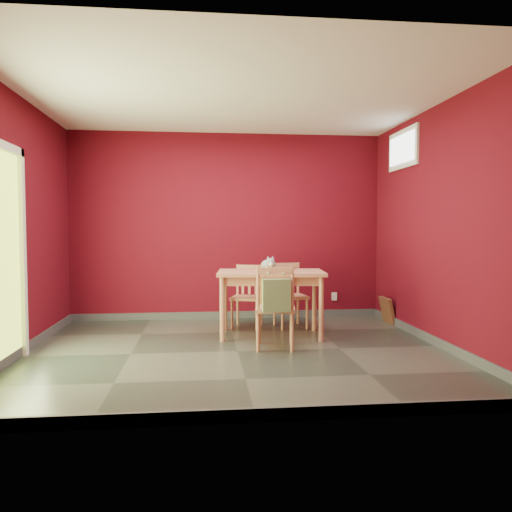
{
  "coord_description": "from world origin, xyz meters",
  "views": [
    {
      "loc": [
        -0.37,
        -5.29,
        1.31
      ],
      "look_at": [
        0.25,
        0.45,
        1.0
      ],
      "focal_mm": 35.0,
      "sensor_mm": 36.0,
      "label": 1
    }
  ],
  "objects": [
    {
      "name": "ground",
      "position": [
        0.0,
        0.0,
        0.0
      ],
      "size": [
        4.5,
        4.5,
        0.0
      ],
      "primitive_type": "plane",
      "color": "#2D342D",
      "rests_on": "ground"
    },
    {
      "name": "room_shell",
      "position": [
        0.0,
        0.0,
        0.05
      ],
      "size": [
        4.5,
        4.5,
        4.5
      ],
      "color": "#500814",
      "rests_on": "ground"
    },
    {
      "name": "doorway",
      "position": [
        -2.23,
        -0.4,
        1.12
      ],
      "size": [
        0.06,
        1.01,
        2.13
      ],
      "color": "#B7D838",
      "rests_on": "ground"
    },
    {
      "name": "window",
      "position": [
        2.23,
        1.0,
        2.35
      ],
      "size": [
        0.05,
        0.9,
        0.5
      ],
      "color": "white",
      "rests_on": "room_shell"
    },
    {
      "name": "outlet_plate",
      "position": [
        1.6,
        1.99,
        0.3
      ],
      "size": [
        0.08,
        0.02,
        0.12
      ],
      "primitive_type": "cube",
      "color": "silver",
      "rests_on": "room_shell"
    },
    {
      "name": "dining_table",
      "position": [
        0.46,
        0.72,
        0.7
      ],
      "size": [
        1.35,
        0.86,
        0.8
      ],
      "color": "#BE7859",
      "rests_on": "ground"
    },
    {
      "name": "table_runner",
      "position": [
        0.46,
        0.6,
        0.75
      ],
      "size": [
        0.41,
        0.75,
        0.36
      ],
      "color": "#B77D2F",
      "rests_on": "dining_table"
    },
    {
      "name": "chair_far_left",
      "position": [
        0.23,
        1.33,
        0.42
      ],
      "size": [
        0.48,
        0.48,
        0.83
      ],
      "color": "#BE7859",
      "rests_on": "ground"
    },
    {
      "name": "chair_far_right",
      "position": [
        0.79,
        1.29,
        0.44
      ],
      "size": [
        0.46,
        0.46,
        0.85
      ],
      "color": "#BE7859",
      "rests_on": "ground"
    },
    {
      "name": "chair_near",
      "position": [
        0.42,
        0.06,
        0.47
      ],
      "size": [
        0.49,
        0.49,
        0.91
      ],
      "color": "#BE7859",
      "rests_on": "ground"
    },
    {
      "name": "tote_bag",
      "position": [
        0.4,
        -0.16,
        0.62
      ],
      "size": [
        0.29,
        0.18,
        0.41
      ],
      "color": "#698555",
      "rests_on": "chair_near"
    },
    {
      "name": "cat",
      "position": [
        0.44,
        0.74,
        0.9
      ],
      "size": [
        0.34,
        0.44,
        0.19
      ],
      "primitive_type": null,
      "rotation": [
        0.0,
        0.0,
        -0.41
      ],
      "color": "slate",
      "rests_on": "table_runner"
    },
    {
      "name": "picture_frame",
      "position": [
        2.19,
        1.37,
        0.18
      ],
      "size": [
        0.13,
        0.36,
        0.36
      ],
      "color": "brown",
      "rests_on": "ground"
    }
  ]
}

